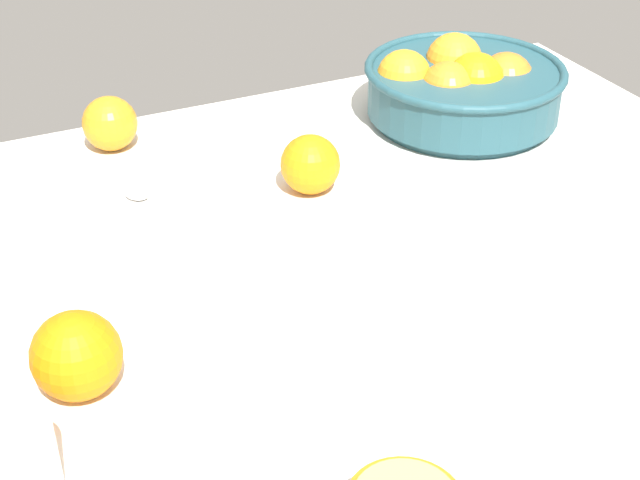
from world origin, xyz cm
name	(u,v)px	position (x,y,z in cm)	size (l,w,h in cm)	color
ground_plane	(344,284)	(0.00, 0.00, -1.50)	(119.89, 94.70, 3.00)	silver
fruit_bowl	(462,87)	(31.70, 27.23, 4.97)	(27.76, 27.76, 11.06)	#234C56
juice_glass	(19,462)	(-36.45, -17.33, 3.77)	(6.02, 6.02, 8.52)	white
loose_orange_2	(310,164)	(4.18, 17.67, 3.65)	(7.30, 7.30, 7.30)	orange
loose_orange_3	(110,123)	(-14.85, 39.30, 3.61)	(7.23, 7.23, 7.23)	orange
loose_orange_4	(76,356)	(-29.63, -6.82, 4.07)	(8.13, 8.13, 8.13)	orange
spoon	(111,185)	(-17.80, 28.71, 0.43)	(9.95, 15.85, 1.00)	silver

